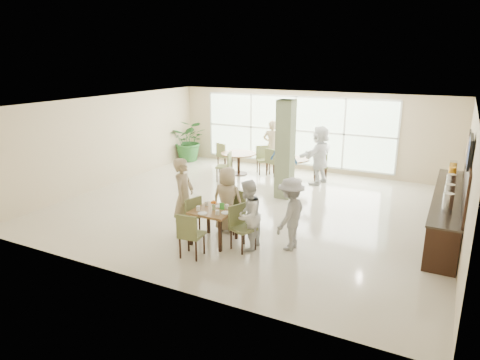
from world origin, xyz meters
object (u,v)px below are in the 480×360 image
at_px(main_table, 214,214).
at_px(round_table_left, 239,157).
at_px(buffet_counter, 448,209).
at_px(teen_far, 227,199).
at_px(teen_left, 184,197).
at_px(adult_b, 320,155).
at_px(adult_a, 284,161).
at_px(potted_plant, 190,140).
at_px(adult_standing, 272,146).
at_px(teen_standing, 291,214).
at_px(teen_right, 248,215).
at_px(round_table_right, 293,164).

distance_m(main_table, round_table_left, 5.71).
xyz_separation_m(buffet_counter, teen_far, (-4.56, -2.23, 0.21)).
xyz_separation_m(teen_left, adult_b, (1.51, 5.35, 0.05)).
relative_size(adult_a, adult_b, 0.88).
xyz_separation_m(potted_plant, adult_a, (4.55, -1.58, 0.02)).
height_order(main_table, adult_standing, adult_standing).
relative_size(round_table_left, teen_far, 0.79).
height_order(round_table_left, teen_standing, teen_standing).
distance_m(main_table, adult_a, 4.62).
bearing_deg(adult_a, potted_plant, 172.83).
xyz_separation_m(potted_plant, teen_right, (5.57, -6.18, -0.05)).
bearing_deg(buffet_counter, round_table_left, 160.57).
bearing_deg(teen_standing, teen_far, -95.15).
bearing_deg(round_table_left, main_table, -67.98).
height_order(potted_plant, adult_standing, adult_standing).
bearing_deg(round_table_left, teen_far, -65.51).
relative_size(round_table_right, teen_standing, 0.66).
bearing_deg(adult_b, adult_standing, -101.27).
xyz_separation_m(teen_standing, adult_b, (-0.93, 5.02, 0.16)).
bearing_deg(teen_left, adult_b, -26.05).
height_order(teen_far, adult_a, adult_a).
height_order(teen_standing, adult_a, adult_a).
relative_size(potted_plant, teen_far, 1.06).
relative_size(main_table, teen_left, 0.49).
distance_m(teen_left, teen_standing, 2.46).
bearing_deg(buffet_counter, round_table_right, 152.65).
bearing_deg(buffet_counter, adult_b, 146.77).
xyz_separation_m(adult_a, adult_b, (0.89, 0.85, 0.11)).
height_order(round_table_left, adult_a, adult_a).
xyz_separation_m(teen_left, teen_right, (1.65, -0.09, -0.13)).
bearing_deg(teen_right, round_table_left, -154.48).
height_order(buffet_counter, potted_plant, buffet_counter).
relative_size(buffet_counter, teen_far, 3.08).
distance_m(teen_standing, adult_standing, 6.54).
distance_m(potted_plant, teen_far, 7.22).
bearing_deg(buffet_counter, teen_standing, -139.17).
xyz_separation_m(teen_right, adult_standing, (-2.13, 6.27, 0.15)).
height_order(teen_far, adult_standing, adult_standing).
bearing_deg(teen_right, adult_a, -171.08).
bearing_deg(teen_far, adult_a, -92.74).
relative_size(potted_plant, adult_b, 0.86).
xyz_separation_m(main_table, adult_standing, (-1.32, 6.29, 0.26)).
xyz_separation_m(round_table_left, teen_left, (1.30, -5.18, 0.30)).
xyz_separation_m(teen_left, adult_standing, (-0.48, 6.18, 0.01)).
bearing_deg(teen_left, adult_standing, -5.87).
height_order(round_table_left, round_table_right, same).
distance_m(main_table, adult_standing, 6.43).
bearing_deg(round_table_right, teen_left, -97.36).
relative_size(potted_plant, adult_a, 0.98).
relative_size(teen_standing, adult_b, 0.83).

